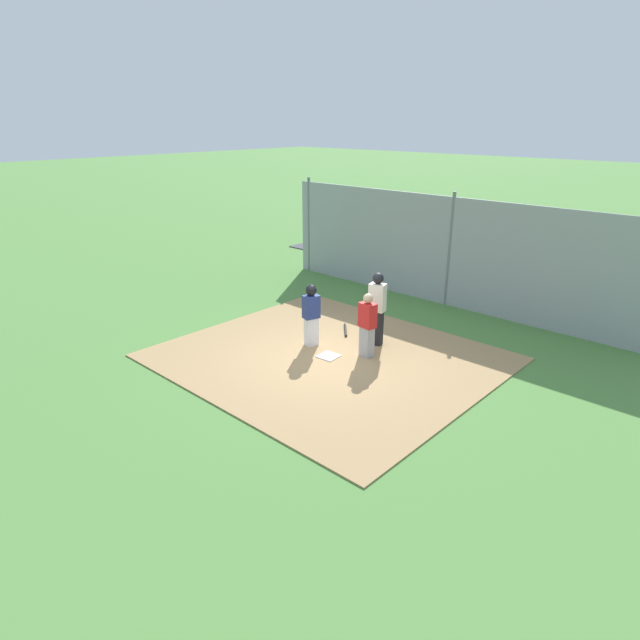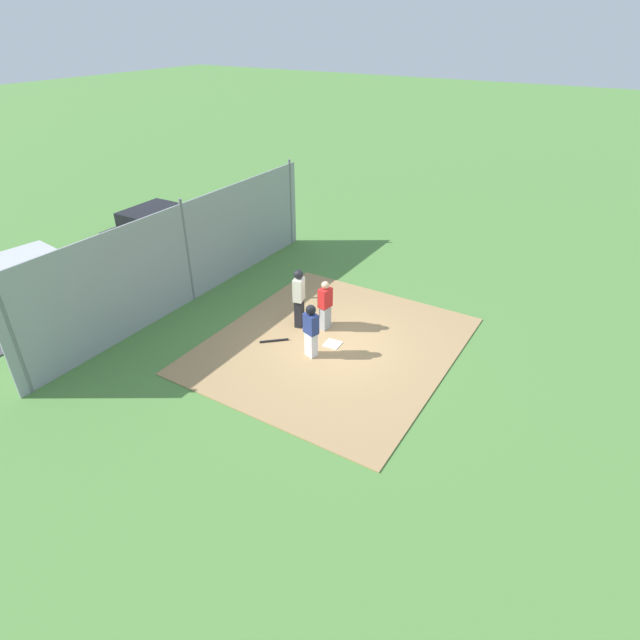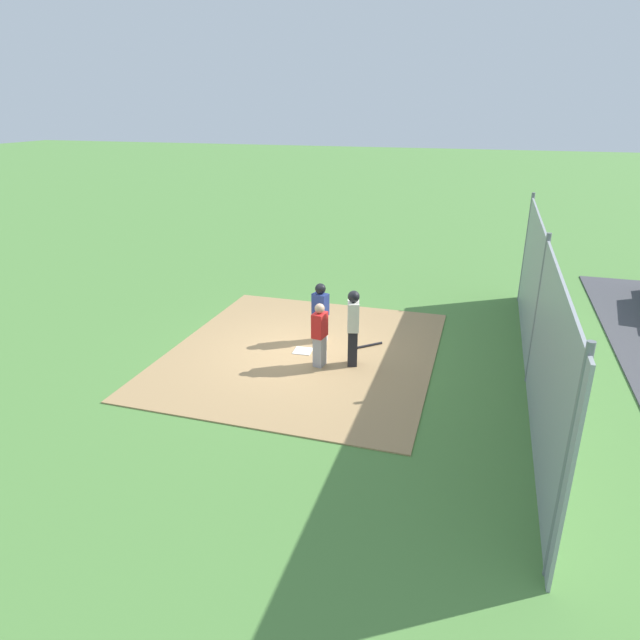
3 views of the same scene
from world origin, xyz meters
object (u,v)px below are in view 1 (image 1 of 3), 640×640
object	(u,v)px
parked_car_dark	(612,271)
baseball_bat	(345,330)
catcher	(367,325)
runner	(311,312)
home_plate	(329,356)
parked_car_white	(457,245)
umpire	(377,307)
parked_car_green	(383,234)

from	to	relation	value
parked_car_dark	baseball_bat	bearing A→B (deg)	-115.29
catcher	parked_car_dark	distance (m)	10.03
runner	parked_car_dark	xyz separation A→B (m)	(-3.92, -10.11, -0.29)
home_plate	catcher	bearing A→B (deg)	-135.13
home_plate	runner	distance (m)	1.18
runner	parked_car_white	bearing A→B (deg)	117.32
runner	baseball_bat	xyz separation A→B (m)	(-0.03, -1.27, -0.84)
catcher	runner	world-z (taller)	runner
umpire	parked_car_green	world-z (taller)	umpire
runner	parked_car_green	xyz separation A→B (m)	(5.14, -9.89, -0.29)
catcher	parked_car_white	distance (m)	10.21
home_plate	parked_car_dark	distance (m)	10.82
home_plate	runner	world-z (taller)	runner
umpire	parked_car_white	distance (m)	9.44
baseball_bat	parked_car_green	xyz separation A→B (m)	(5.17, -8.62, 0.55)
umpire	home_plate	bearing A→B (deg)	-29.30
umpire	parked_car_dark	world-z (taller)	umpire
home_plate	parked_car_green	world-z (taller)	parked_car_green
parked_car_dark	parked_car_white	distance (m)	5.64
home_plate	parked_car_dark	size ratio (longest dim) A/B	0.10
baseball_bat	parked_car_dark	xyz separation A→B (m)	(-3.89, -8.85, 0.55)
baseball_bat	parked_car_dark	size ratio (longest dim) A/B	0.19
umpire	runner	world-z (taller)	umpire
baseball_bat	parked_car_dark	distance (m)	9.68
home_plate	baseball_bat	size ratio (longest dim) A/B	0.53
runner	umpire	bearing A→B (deg)	62.63
catcher	baseball_bat	world-z (taller)	catcher
catcher	runner	xyz separation A→B (m)	(1.40, 0.41, 0.08)
umpire	parked_car_dark	distance (m)	9.42
home_plate	parked_car_green	xyz separation A→B (m)	(5.91, -10.11, 0.57)
home_plate	baseball_bat	bearing A→B (deg)	-63.44
parked_car_white	catcher	bearing A→B (deg)	-64.67
parked_car_dark	parked_car_green	distance (m)	9.06
home_plate	catcher	world-z (taller)	catcher
runner	parked_car_dark	world-z (taller)	runner
home_plate	parked_car_dark	xyz separation A→B (m)	(-3.15, -10.34, 0.57)
umpire	runner	bearing A→B (deg)	-59.53
runner	parked_car_white	xyz separation A→B (m)	(1.72, -10.12, -0.29)
parked_car_white	umpire	bearing A→B (deg)	-64.91
catcher	baseball_bat	size ratio (longest dim) A/B	1.87
parked_car_green	home_plate	bearing A→B (deg)	-51.14
home_plate	umpire	xyz separation A→B (m)	(-0.36, -1.35, 0.96)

